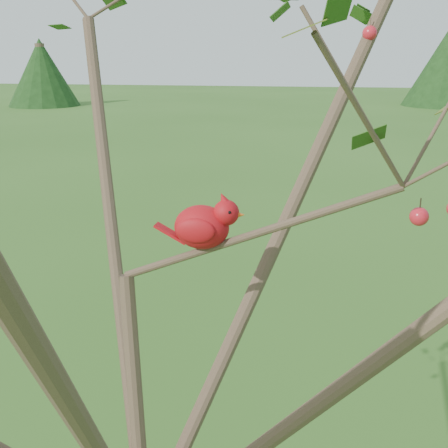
% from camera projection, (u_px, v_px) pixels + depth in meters
% --- Properties ---
extents(crabapple_tree, '(2.35, 2.05, 2.95)m').
position_uv_depth(crabapple_tree, '(137.00, 223.00, 1.14)').
color(crabapple_tree, '#3B291F').
rests_on(crabapple_tree, ground).
extents(cardinal, '(0.20, 0.10, 0.14)m').
position_uv_depth(cardinal, '(205.00, 225.00, 1.23)').
color(cardinal, red).
rests_on(cardinal, ground).
extents(distant_trees, '(38.57, 12.05, 3.82)m').
position_uv_depth(distant_trees, '(245.00, 70.00, 24.18)').
color(distant_trees, '#3B291F').
rests_on(distant_trees, ground).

